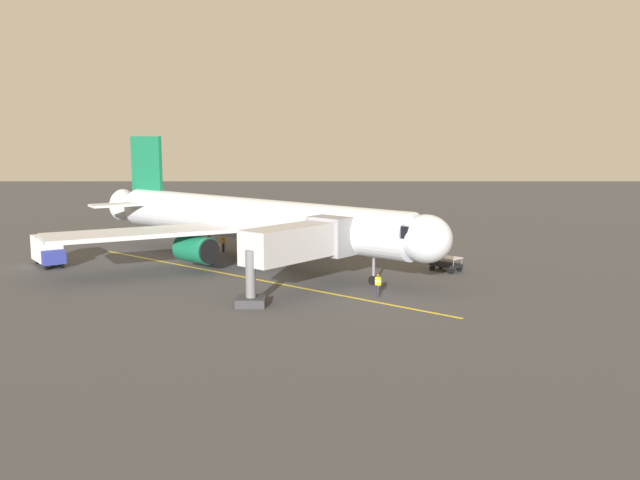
# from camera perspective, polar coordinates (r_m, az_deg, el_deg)

# --- Properties ---
(ground_plane) EXTENTS (220.00, 220.00, 0.00)m
(ground_plane) POSITION_cam_1_polar(r_m,az_deg,el_deg) (64.00, -7.10, -1.86)
(ground_plane) COLOR #424244
(apron_lead_in_line) EXTENTS (30.80, 25.89, 0.01)m
(apron_lead_in_line) POSITION_cam_1_polar(r_m,az_deg,el_deg) (57.30, -6.15, -3.09)
(apron_lead_in_line) COLOR yellow
(apron_lead_in_line) RESTS_ON ground
(airplane) EXTENTS (33.72, 32.20, 11.50)m
(airplane) POSITION_cam_1_polar(r_m,az_deg,el_deg) (62.73, -5.81, 1.65)
(airplane) COLOR silver
(airplane) RESTS_ON ground
(jet_bridge) EXTENTS (8.91, 10.00, 5.40)m
(jet_bridge) POSITION_cam_1_polar(r_m,az_deg,el_deg) (51.21, -1.28, -0.19)
(jet_bridge) COLOR #B7B7BC
(jet_bridge) RESTS_ON ground
(ground_crew_marshaller) EXTENTS (0.46, 0.46, 1.71)m
(ground_crew_marshaller) POSITION_cam_1_polar(r_m,az_deg,el_deg) (50.21, 4.82, -3.74)
(ground_crew_marshaller) COLOR #23232D
(ground_crew_marshaller) RESTS_ON ground
(ground_crew_wing_walker) EXTENTS (0.47, 0.44, 1.71)m
(ground_crew_wing_walker) POSITION_cam_1_polar(r_m,az_deg,el_deg) (69.74, -8.01, -0.26)
(ground_crew_wing_walker) COLOR #23232D
(ground_crew_wing_walker) RESTS_ON ground
(baggage_cart_near_nose) EXTENTS (2.82, 2.84, 1.27)m
(baggage_cart_near_nose) POSITION_cam_1_polar(r_m,az_deg,el_deg) (60.46, 10.38, -1.93)
(baggage_cart_near_nose) COLOR black
(baggage_cart_near_nose) RESTS_ON ground
(box_truck_portside) EXTENTS (4.23, 4.89, 2.62)m
(box_truck_portside) POSITION_cam_1_polar(r_m,az_deg,el_deg) (66.49, -21.58, -0.80)
(box_truck_portside) COLOR #2D3899
(box_truck_portside) RESTS_ON ground
(belt_loader_starboard_side) EXTENTS (3.25, 4.59, 2.32)m
(belt_loader_starboard_side) POSITION_cam_1_polar(r_m,az_deg,el_deg) (72.67, 2.87, 0.04)
(belt_loader_starboard_side) COLOR #9E9EA3
(belt_loader_starboard_side) RESTS_ON ground
(box_truck_rear_apron) EXTENTS (4.96, 3.17, 2.62)m
(box_truck_rear_apron) POSITION_cam_1_polar(r_m,az_deg,el_deg) (79.49, 3.12, 1.28)
(box_truck_rear_apron) COLOR black
(box_truck_rear_apron) RESTS_ON ground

